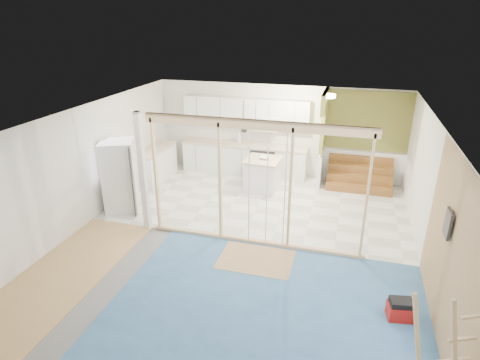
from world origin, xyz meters
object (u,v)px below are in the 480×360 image
(ladder, at_px, (441,358))
(toolbox, at_px, (400,310))
(fridge, at_px, (120,176))
(island, at_px, (263,175))

(ladder, bearing_deg, toolbox, 83.44)
(toolbox, bearing_deg, fridge, 150.61)
(toolbox, height_order, ladder, ladder)
(fridge, height_order, toolbox, fridge)
(toolbox, bearing_deg, ladder, -92.42)
(fridge, distance_m, island, 3.62)
(island, distance_m, ladder, 6.75)
(fridge, xyz_separation_m, toolbox, (6.09, -2.21, -0.69))
(fridge, bearing_deg, toolbox, -43.92)
(fridge, bearing_deg, island, 10.60)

